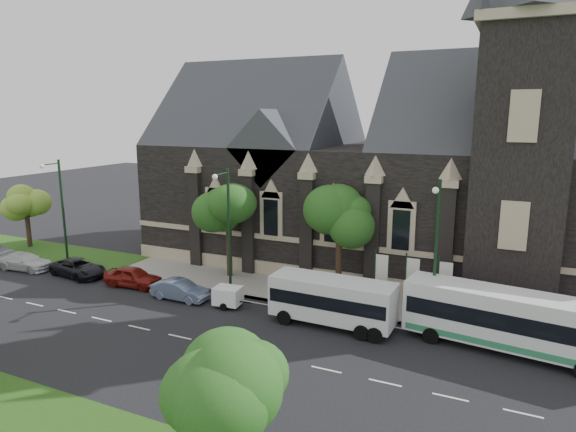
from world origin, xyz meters
The scene contains 20 objects.
ground centered at (0.00, 0.00, 0.00)m, with size 160.00×160.00×0.00m, color black.
sidewalk centered at (0.00, 9.50, 0.07)m, with size 80.00×5.00×0.15m, color #9A968C.
museum centered at (5.12, 18.78, 8.17)m, with size 40.00×17.70×29.90m.
tree_park_east centered at (6.18, -9.32, 4.62)m, with size 3.40×3.40×6.28m.
tree_walk_right centered at (3.21, 10.71, 5.82)m, with size 4.08×4.08×7.80m.
tree_walk_left centered at (-5.80, 10.70, 5.73)m, with size 3.91×3.91×7.64m.
tree_walk_far centered at (-27.82, 10.18, 4.62)m, with size 3.40×3.40×6.28m.
street_lamp_near centered at (10.00, 7.09, 5.11)m, with size 0.36×1.88×9.00m.
street_lamp_mid centered at (-4.00, 7.09, 5.11)m, with size 0.36×1.88×9.00m.
street_lamp_far centered at (-20.00, 7.09, 5.11)m, with size 0.36×1.88×9.00m.
banner_flag_left centered at (6.29, 9.00, 2.38)m, with size 0.90×0.10×4.00m.
banner_flag_center centered at (8.29, 9.00, 2.38)m, with size 0.90×0.10×4.00m.
banner_flag_right centered at (10.29, 9.00, 2.38)m, with size 0.90×0.10×4.00m.
tour_coach centered at (14.42, 5.90, 1.82)m, with size 11.63×3.87×3.33m.
shuttle_bus centered at (4.43, 5.22, 1.68)m, with size 7.61×2.81×2.91m.
box_trailer centered at (-2.86, 5.10, 0.78)m, with size 2.61×1.54×1.37m.
sedan centered at (-6.60, 4.89, 0.69)m, with size 1.45×4.16×1.37m, color slate.
car_far_red centered at (-11.39, 5.60, 0.76)m, with size 1.79×4.44×1.51m, color maroon.
car_far_white centered at (-22.36, 5.10, 0.69)m, with size 1.93×4.74×1.38m, color silver.
car_far_black centered at (-17.01, 5.68, 0.69)m, with size 2.28×4.95×1.37m, color black.
Camera 1 is at (13.84, -21.70, 12.64)m, focal length 31.08 mm.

